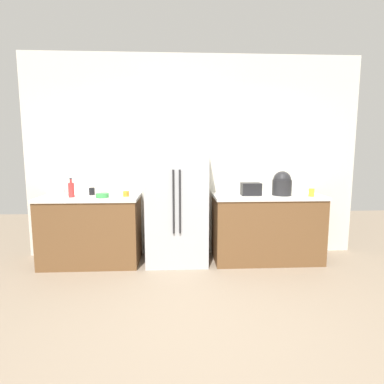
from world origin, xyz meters
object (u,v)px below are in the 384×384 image
Objects in this scene: refrigerator at (177,198)px; cup_b at (311,193)px; cup_a at (62,192)px; cup_d at (92,191)px; cup_c at (126,194)px; bottle_a at (71,190)px; bowl_a at (102,195)px; rice_cooker at (282,184)px; toaster at (251,189)px.

refrigerator is 1.79m from cup_b.
cup_d is at bearing 6.39° from cup_a.
cup_b is 2.45m from cup_c.
refrigerator is 0.67m from cup_c.
bottle_a is 1.53× the size of bowl_a.
refrigerator is 5.49× the size of rice_cooker.
cup_d is 0.60× the size of bowl_a.
toaster reaches higher than bowl_a.
refrigerator is 10.94× the size of bowl_a.
cup_c is at bearing 176.95° from cup_b.
toaster is 1.60× the size of bowl_a.
rice_cooker reaches higher than cup_b.
bottle_a is at bearing -176.66° from refrigerator.
rice_cooker is 1.30× the size of bottle_a.
refrigerator is at bearing 174.02° from cup_b.
bowl_a is (-0.29, -0.08, -0.01)m from cup_c.
cup_c is 0.48× the size of bowl_a.
cup_c is at bearing -175.21° from refrigerator.
cup_b is (0.77, -0.15, -0.03)m from toaster.
refrigerator is 17.22× the size of cup_b.
rice_cooker is 2.59m from cup_d.
cup_a is 0.61m from bowl_a.
cup_d is (0.21, 0.19, -0.05)m from bottle_a.
refrigerator is at bearing -5.42° from cup_d.
rice_cooker is 2.79m from bottle_a.
rice_cooker is at bearing 0.10° from cup_c.
bowl_a is at bearing -178.06° from rice_cooker.
cup_d is (-0.49, 0.17, 0.01)m from cup_c.
refrigerator is 1.16m from cup_d.
rice_cooker is at bearing -3.59° from cup_d.
toaster is at bearing 177.17° from rice_cooker.
bottle_a is at bearing -178.05° from cup_c.
bottle_a reaches higher than bowl_a.
rice_cooker is 3.46× the size of cup_a.
cup_c is (0.70, 0.02, -0.06)m from bottle_a.
rice_cooker is at bearing 159.25° from cup_b.
bottle_a is at bearing -179.43° from rice_cooker.
bottle_a is (-1.37, -0.08, 0.13)m from refrigerator.
bottle_a reaches higher than cup_b.
cup_a is 0.39m from cup_d.
cup_c is at bearing 14.80° from bowl_a.
cup_b is 2.95m from cup_d.
bottle_a is 2.66× the size of cup_a.
toaster reaches higher than cup_b.
bottle_a is 0.29m from cup_d.
bowl_a is at bearing -7.44° from bottle_a.
cup_c is at bearing -179.17° from toaster.
bottle_a is 3.19× the size of cup_c.
toaster is 1.97m from bowl_a.
cup_a reaches higher than cup_c.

